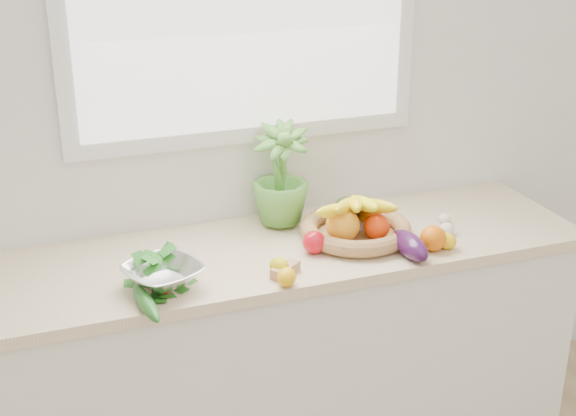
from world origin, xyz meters
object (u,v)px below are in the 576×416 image
object	(u,v)px
potted_herb	(280,174)
apple	(314,242)
fruit_basket	(355,224)
eggplant	(410,245)
cucumber	(146,303)
colander_with_spinach	(163,270)

from	to	relation	value
potted_herb	apple	bearing A→B (deg)	-84.52
apple	fruit_basket	distance (m)	0.19
apple	eggplant	xyz separation A→B (m)	(0.29, -0.14, 0.00)
fruit_basket	cucumber	bearing A→B (deg)	-162.19
colander_with_spinach	cucumber	bearing A→B (deg)	-123.28
apple	colander_with_spinach	bearing A→B (deg)	-172.40
fruit_basket	colander_with_spinach	bearing A→B (deg)	-169.21
eggplant	colander_with_spinach	size ratio (longest dim) A/B	0.68
fruit_basket	apple	bearing A→B (deg)	-160.27
apple	potted_herb	xyz separation A→B (m)	(-0.03, 0.27, 0.16)
potted_herb	fruit_basket	bearing A→B (deg)	-44.68
apple	fruit_basket	size ratio (longest dim) A/B	0.16
fruit_basket	potted_herb	bearing A→B (deg)	135.32
apple	fruit_basket	xyz separation A→B (m)	(0.18, 0.07, 0.01)
cucumber	colander_with_spinach	size ratio (longest dim) A/B	0.80
eggplant	potted_herb	world-z (taller)	potted_herb
apple	cucumber	world-z (taller)	apple
apple	colander_with_spinach	distance (m)	0.54
apple	potted_herb	world-z (taller)	potted_herb
cucumber	colander_with_spinach	xyz separation A→B (m)	(0.08, 0.12, 0.04)
cucumber	potted_herb	world-z (taller)	potted_herb
eggplant	potted_herb	xyz separation A→B (m)	(-0.32, 0.41, 0.16)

